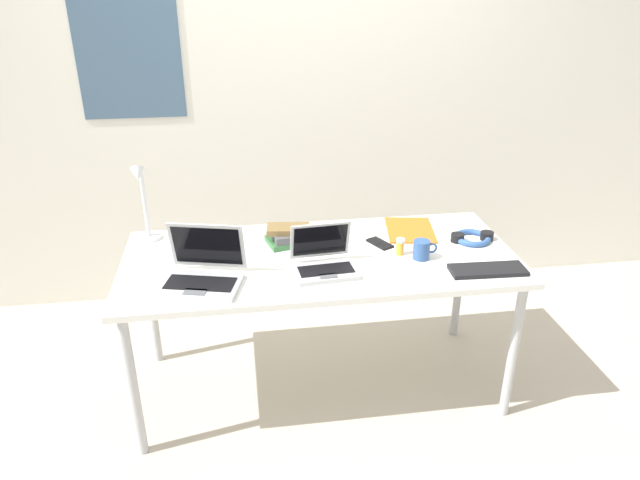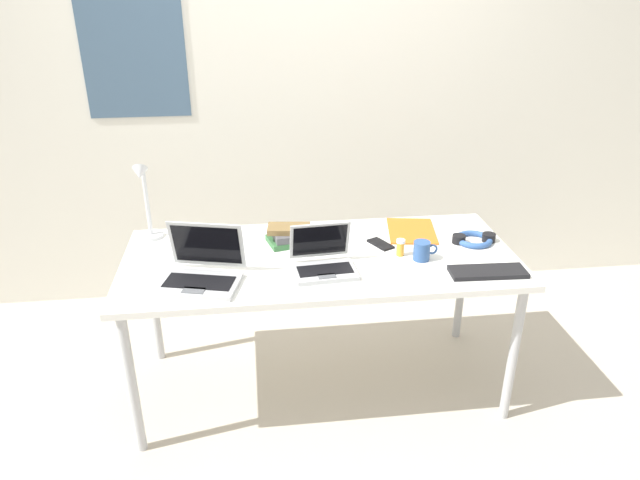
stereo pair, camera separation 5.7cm
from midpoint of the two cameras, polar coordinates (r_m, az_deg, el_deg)
name	(u,v)px [view 2 (the right image)]	position (r m, az deg, el deg)	size (l,w,h in m)	color
ground_plane	(320,384)	(3.10, 0.54, -13.88)	(12.00, 12.00, 0.00)	#B7AD9E
wall_back	(297,88)	(3.56, -1.81, 14.61)	(6.00, 0.13, 2.60)	silver
desk	(320,267)	(2.72, 0.60, -2.61)	(1.80, 0.80, 0.74)	white
desk_lamp	(146,202)	(2.89, -16.12, 3.59)	(0.12, 0.18, 0.40)	silver
laptop_by_keyboard	(202,271)	(2.50, -10.83, -3.04)	(0.38, 0.35, 0.24)	#B7BABC
laptop_front_right	(323,262)	(2.55, 0.97, -2.14)	(0.28, 0.26, 0.20)	#B7BABC
external_keyboard	(488,272)	(2.64, 16.65, -3.00)	(0.33, 0.12, 0.02)	black
computer_mouse	(228,241)	(2.83, -8.40, -0.10)	(0.06, 0.10, 0.03)	black
cell_phone	(381,244)	(2.81, 6.50, -0.39)	(0.06, 0.14, 0.01)	black
headphones	(474,239)	(2.92, 15.31, 0.08)	(0.21, 0.18, 0.04)	#335999
pill_bottle	(400,247)	(2.71, 8.45, -0.71)	(0.04, 0.04, 0.08)	gold
book_stack	(290,235)	(2.80, -2.38, 0.50)	(0.23, 0.19, 0.09)	#336638
paper_folder_center	(411,231)	(2.98, 9.46, 0.88)	(0.23, 0.31, 0.01)	orange
coffee_mug	(422,251)	(2.68, 10.53, -1.03)	(0.11, 0.08, 0.09)	#2D518C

